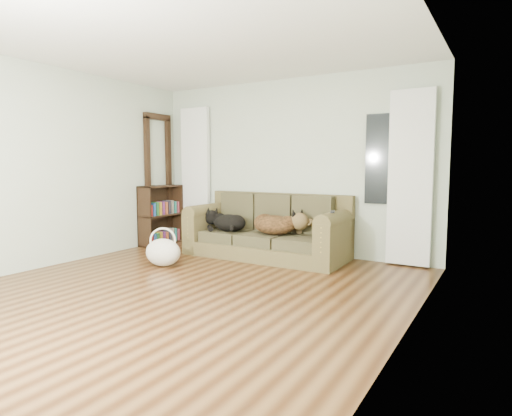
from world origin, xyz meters
The scene contains 15 objects.
floor centered at (0.00, 0.00, 0.00)m, with size 5.00×5.00×0.00m, color #361C0B.
ceiling centered at (0.00, 0.00, 2.60)m, with size 5.00×5.00×0.00m, color white.
wall_back centered at (0.00, 2.50, 1.30)m, with size 4.50×0.04×2.60m, color #AEB9A1.
wall_left centered at (-2.25, 0.00, 1.30)m, with size 0.04×5.00×2.60m, color #AEB9A1.
wall_right centered at (2.25, 0.00, 1.30)m, with size 0.04×5.00×2.60m, color #AEB9A1.
curtain_left centered at (-1.70, 2.42, 1.15)m, with size 0.55×0.08×2.25m, color white.
curtain_right centered at (1.80, 2.42, 1.15)m, with size 0.55×0.08×2.25m, color white.
window_pane centered at (1.45, 2.47, 1.40)m, with size 0.50×0.03×1.20m, color black.
door_casing centered at (-2.20, 2.05, 1.05)m, with size 0.07×0.60×2.10m, color black.
sofa centered at (-0.08, 1.98, 0.45)m, with size 2.32×1.00×0.95m, color #403E1E.
dog_black_lab centered at (-0.68, 1.87, 0.48)m, with size 0.60×0.42×0.25m, color black.
dog_shepherd centered at (0.12, 1.95, 0.49)m, with size 0.68×0.48×0.30m, color black.
tv_remote centered at (0.98, 1.84, 0.73)m, with size 0.05×0.16×0.02m, color black.
tote_bag centered at (-0.96, 0.80, 0.16)m, with size 0.50×0.38×0.36m, color silver.
bookshelf centered at (-2.09, 1.97, 0.50)m, with size 0.30×0.79×0.98m, color black.
Camera 1 is at (2.90, -3.32, 1.31)m, focal length 30.00 mm.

